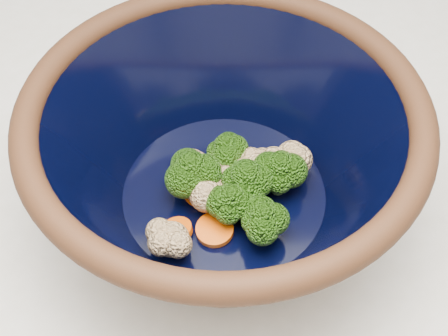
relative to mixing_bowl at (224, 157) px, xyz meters
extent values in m
cylinder|color=black|center=(0.00, 0.00, -0.08)|extent=(0.20, 0.20, 0.01)
torus|color=black|center=(0.00, 0.00, 0.05)|extent=(0.34, 0.34, 0.02)
cylinder|color=black|center=(0.00, 0.00, -0.05)|extent=(0.19, 0.19, 0.00)
cylinder|color=#608442|center=(0.02, -0.02, -0.04)|extent=(0.01, 0.01, 0.02)
ellipsoid|color=#316212|center=(0.02, -0.02, -0.02)|extent=(0.03, 0.03, 0.03)
cylinder|color=#608442|center=(0.00, 0.03, -0.04)|extent=(0.01, 0.01, 0.02)
ellipsoid|color=#316212|center=(0.00, 0.03, -0.02)|extent=(0.04, 0.04, 0.03)
cylinder|color=#608442|center=(0.05, 0.00, -0.04)|extent=(0.01, 0.01, 0.02)
ellipsoid|color=#316212|center=(0.05, 0.00, -0.02)|extent=(0.04, 0.04, 0.04)
cylinder|color=#608442|center=(0.02, -0.01, -0.04)|extent=(0.01, 0.01, 0.02)
ellipsoid|color=#316212|center=(0.02, -0.01, -0.01)|extent=(0.04, 0.04, 0.04)
cylinder|color=#608442|center=(0.03, -0.05, -0.04)|extent=(0.01, 0.01, 0.02)
ellipsoid|color=#316212|center=(0.03, -0.05, -0.02)|extent=(0.04, 0.04, 0.03)
cylinder|color=#608442|center=(0.01, -0.03, -0.04)|extent=(0.01, 0.01, 0.02)
ellipsoid|color=#316212|center=(0.01, -0.03, -0.02)|extent=(0.04, 0.04, 0.03)
cylinder|color=#608442|center=(-0.03, 0.00, -0.04)|extent=(0.01, 0.01, 0.02)
ellipsoid|color=#316212|center=(-0.03, 0.00, -0.01)|extent=(0.05, 0.05, 0.04)
sphere|color=#D0BA8F|center=(0.04, 0.02, -0.03)|extent=(0.03, 0.03, 0.03)
sphere|color=#D0BA8F|center=(0.03, 0.01, -0.03)|extent=(0.03, 0.03, 0.03)
sphere|color=#D0BA8F|center=(-0.02, -0.01, -0.03)|extent=(0.03, 0.03, 0.03)
sphere|color=#D0BA8F|center=(-0.03, 0.01, -0.03)|extent=(0.03, 0.03, 0.03)
sphere|color=#D0BA8F|center=(0.06, 0.02, -0.03)|extent=(0.03, 0.03, 0.03)
sphere|color=#D0BA8F|center=(-0.04, -0.06, -0.03)|extent=(0.03, 0.03, 0.03)
sphere|color=#D0BA8F|center=(-0.02, -0.01, -0.03)|extent=(0.03, 0.03, 0.03)
sphere|color=#D0BA8F|center=(-0.02, 0.00, -0.03)|extent=(0.03, 0.03, 0.03)
sphere|color=#D0BA8F|center=(0.00, -0.01, -0.04)|extent=(0.03, 0.03, 0.03)
cylinder|color=#DF5809|center=(-0.04, -0.05, -0.04)|extent=(0.03, 0.03, 0.01)
cylinder|color=#DF5809|center=(-0.02, 0.00, -0.04)|extent=(0.03, 0.03, 0.01)
cylinder|color=#DF5809|center=(-0.01, -0.05, -0.04)|extent=(0.03, 0.03, 0.01)
cylinder|color=#DF5809|center=(-0.02, -0.01, -0.04)|extent=(0.03, 0.03, 0.01)
cylinder|color=#DF5809|center=(0.01, 0.02, -0.04)|extent=(0.03, 0.03, 0.01)
camera|label=1|loc=(0.01, -0.35, 0.41)|focal=50.00mm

